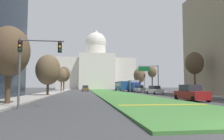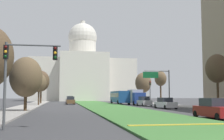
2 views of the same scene
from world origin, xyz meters
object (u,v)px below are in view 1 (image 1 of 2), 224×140
Objects in this scene: traffic_light_far_right at (144,80)px; street_tree_left_mid at (48,70)px; sedan_far_horizon at (85,89)px; street_tree_right_far at (152,72)px; street_tree_right_distant at (140,75)px; city_bus at (122,85)px; street_tree_left_near at (9,51)px; sedan_lead_stopped at (191,93)px; sedan_very_far at (86,88)px; capitol_building at (96,70)px; street_tree_right_mid at (194,63)px; overhead_guide_sign at (151,73)px; street_tree_left_distant at (64,74)px; box_truck_delivery at (134,86)px; sedan_distant at (139,89)px; street_tree_left_far at (61,75)px; sedan_midblock at (155,90)px; traffic_light_near_left at (32,57)px.

street_tree_left_mid is (-23.00, -23.05, 0.94)m from traffic_light_far_right.
street_tree_right_far is at bearing -23.64° from sedan_far_horizon.
street_tree_right_distant reaches higher than city_bus.
street_tree_left_near is 18.63m from sedan_lead_stopped.
traffic_light_far_right is 25.43m from sedan_very_far.
street_tree_right_distant reaches higher than street_tree_left_mid.
capitol_building is 5.05× the size of street_tree_right_mid.
overhead_guide_sign is 0.84× the size of street_tree_left_distant.
street_tree_left_mid is 29.80m from box_truck_delivery.
overhead_guide_sign is 1.53× the size of sedan_distant.
capitol_building is at bearing 98.64° from box_truck_delivery.
street_tree_right_distant is at bearing 74.51° from sedan_distant.
street_tree_left_far is 1.48× the size of sedan_far_horizon.
street_tree_left_near is at bearing -149.55° from street_tree_right_mid.
street_tree_left_near is 0.98× the size of street_tree_right_far.
sedan_very_far is at bearing 82.87° from street_tree_left_near.
street_tree_left_near reaches higher than sedan_midblock.
sedan_very_far is (-13.04, 26.32, 0.00)m from sedan_distant.
overhead_guide_sign is at bearing 104.56° from street_tree_right_mid.
street_tree_left_near is at bearing -92.52° from street_tree_left_mid.
traffic_light_far_right is 25.59m from street_tree_left_distant.
street_tree_right_mid is at bearing -58.05° from sedan_far_horizon.
street_tree_right_mid is at bearing -72.73° from sedan_distant.
capitol_building is 6.07× the size of street_tree_left_far.
street_tree_right_distant reaches higher than box_truck_delivery.
traffic_light_near_left is 0.74× the size of street_tree_right_far.
street_tree_left_mid is at bearing -99.39° from capitol_building.
street_tree_right_far is 12.72m from street_tree_right_distant.
street_tree_right_distant is at bearing 90.46° from street_tree_right_far.
street_tree_left_distant reaches higher than city_bus.
sedan_distant is at bearing -82.35° from capitol_building.
street_tree_right_far is at bearing 73.05° from sedan_midblock.
street_tree_left_mid is at bearing -121.67° from city_bus.
sedan_lead_stopped is (-5.64, -36.63, -2.48)m from traffic_light_far_right.
street_tree_right_distant is 1.81× the size of sedan_far_horizon.
sedan_lead_stopped is 41.73m from city_bus.
box_truck_delivery is 6.37m from city_bus.
city_bus reaches higher than sedan_midblock.
sedan_distant is 6.26m from box_truck_delivery.
traffic_light_far_right is 3.78m from box_truck_delivery.
street_tree_right_mid reaches higher than street_tree_left_near.
traffic_light_far_right is 0.83× the size of street_tree_left_far.
box_truck_delivery is (17.81, 41.24, -2.12)m from traffic_light_near_left.
traffic_light_far_right is 0.76× the size of street_tree_left_near.
street_tree_left_far is (-1.93, 40.41, 0.63)m from traffic_light_near_left.
sedan_very_far is at bearing 130.40° from traffic_light_far_right.
sedan_far_horizon is at bearing 156.36° from street_tree_right_far.
street_tree_right_distant is (24.54, 12.18, 0.73)m from street_tree_left_far.
traffic_light_far_right is at bearing 94.57° from street_tree_right_mid.
overhead_guide_sign is at bearing 52.02° from street_tree_left_near.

